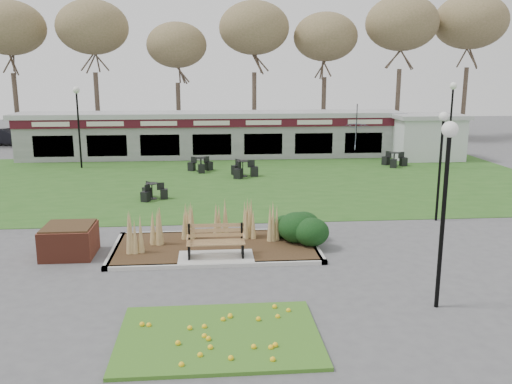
{
  "coord_description": "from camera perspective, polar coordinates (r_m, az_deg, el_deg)",
  "views": [
    {
      "loc": [
        -0.11,
        -15.02,
        5.46
      ],
      "look_at": [
        1.34,
        2.0,
        1.64
      ],
      "focal_mm": 38.0,
      "sensor_mm": 36.0,
      "label": 1
    }
  ],
  "objects": [
    {
      "name": "lamp_post_far_left",
      "position": [
        32.36,
        -18.28,
        8.28
      ],
      "size": [
        0.38,
        0.38,
        4.62
      ],
      "color": "black",
      "rests_on": "ground"
    },
    {
      "name": "brick_planter",
      "position": [
        17.32,
        -19.06,
        -4.82
      ],
      "size": [
        1.5,
        1.5,
        0.95
      ],
      "color": "brown",
      "rests_on": "ground"
    },
    {
      "name": "car_black",
      "position": [
        44.94,
        -24.7,
        5.29
      ],
      "size": [
        3.99,
        2.18,
        1.25
      ],
      "primitive_type": "imported",
      "rotation": [
        0.0,
        0.0,
        1.33
      ],
      "color": "black",
      "rests_on": "ground"
    },
    {
      "name": "food_pavilion",
      "position": [
        35.21,
        -4.68,
        6.08
      ],
      "size": [
        24.6,
        3.4,
        2.9
      ],
      "color": "gray",
      "rests_on": "ground"
    },
    {
      "name": "tree_backdrop",
      "position": [
        43.12,
        -4.91,
        16.43
      ],
      "size": [
        47.24,
        5.24,
        10.36
      ],
      "color": "#47382B",
      "rests_on": "ground"
    },
    {
      "name": "lamp_post_mid_right",
      "position": [
        20.81,
        18.97,
        4.98
      ],
      "size": [
        0.33,
        0.33,
        4.03
      ],
      "color": "black",
      "rests_on": "ground"
    },
    {
      "name": "lawn",
      "position": [
        27.56,
        -4.54,
        1.17
      ],
      "size": [
        34.0,
        16.0,
        0.02
      ],
      "primitive_type": "cube",
      "color": "#29561B",
      "rests_on": "ground"
    },
    {
      "name": "lamp_post_far_right",
      "position": [
        32.5,
        19.92,
        8.49
      ],
      "size": [
        0.4,
        0.4,
        4.86
      ],
      "color": "black",
      "rests_on": "ground"
    },
    {
      "name": "service_hut",
      "position": [
        35.94,
        17.51,
        5.63
      ],
      "size": [
        4.4,
        3.4,
        2.83
      ],
      "color": "silver",
      "rests_on": "ground"
    },
    {
      "name": "lamp_post_near_right",
      "position": [
        12.87,
        19.41,
        1.77
      ],
      "size": [
        0.36,
        0.36,
        4.38
      ],
      "color": "black",
      "rests_on": "ground"
    },
    {
      "name": "bistro_set_d",
      "position": [
        32.73,
        14.34,
        3.13
      ],
      "size": [
        1.39,
        1.5,
        0.8
      ],
      "color": "black",
      "rests_on": "ground"
    },
    {
      "name": "bistro_set_a",
      "position": [
        30.21,
        -5.85,
        2.67
      ],
      "size": [
        1.43,
        1.31,
        0.76
      ],
      "color": "black",
      "rests_on": "ground"
    },
    {
      "name": "bistro_set_b",
      "position": [
        23.92,
        -10.87,
        -0.18
      ],
      "size": [
        1.17,
        1.32,
        0.7
      ],
      "color": "black",
      "rests_on": "ground"
    },
    {
      "name": "flower_bed",
      "position": [
        11.73,
        -3.92,
        -14.76
      ],
      "size": [
        4.2,
        3.0,
        0.16
      ],
      "color": "#417220",
      "rests_on": "ground"
    },
    {
      "name": "ground",
      "position": [
        15.98,
        -4.22,
        -7.39
      ],
      "size": [
        100.0,
        100.0,
        0.0
      ],
      "primitive_type": "plane",
      "color": "#515154",
      "rests_on": "ground"
    },
    {
      "name": "patio_umbrella",
      "position": [
        34.47,
        10.49,
        5.82
      ],
      "size": [
        2.5,
        2.52,
        2.37
      ],
      "color": "black",
      "rests_on": "ground"
    },
    {
      "name": "park_bench",
      "position": [
        16.03,
        -4.26,
        -5.11
      ],
      "size": [
        1.7,
        0.66,
        0.93
      ],
      "color": "#8C5A3F",
      "rests_on": "ground"
    },
    {
      "name": "planting_bed",
      "position": [
        17.2,
        -0.03,
        -4.61
      ],
      "size": [
        6.75,
        3.4,
        1.27
      ],
      "color": "#332414",
      "rests_on": "ground"
    },
    {
      "name": "bistro_set_c",
      "position": [
        28.55,
        -1.4,
        2.2
      ],
      "size": [
        1.41,
        1.58,
        0.84
      ],
      "color": "black",
      "rests_on": "ground"
    }
  ]
}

